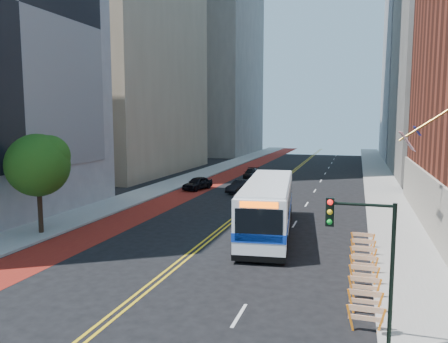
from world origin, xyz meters
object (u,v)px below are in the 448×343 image
car_a (198,183)px  car_c (251,173)px  car_b (240,187)px  traffic_signal (364,245)px  transit_bus (268,206)px  street_tree (39,163)px

car_a → car_c: 11.54m
car_b → traffic_signal: bearing=-52.1°
traffic_signal → car_c: size_ratio=1.15×
transit_bus → car_b: (-6.12, 15.71, -1.26)m
transit_bus → car_c: (-7.68, 27.30, -1.28)m
street_tree → car_a: size_ratio=1.60×
car_a → car_b: size_ratio=1.04×
street_tree → car_c: bearing=77.7°
street_tree → transit_bus: street_tree is taller
street_tree → car_c: size_ratio=1.52×
transit_bus → car_b: size_ratio=3.39×
traffic_signal → car_c: (-13.67, 41.54, -3.08)m
street_tree → transit_bus: bearing=17.8°
car_a → car_b: car_a is taller
street_tree → car_b: 22.52m
street_tree → car_a: bearing=80.7°
transit_bus → street_tree: bearing=-169.3°
traffic_signal → car_c: traffic_signal is taller
street_tree → traffic_signal: bearing=-24.8°
car_c → car_b: bearing=-88.0°
car_b → car_c: bearing=113.5°
street_tree → traffic_signal: (20.66, -9.55, -1.19)m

